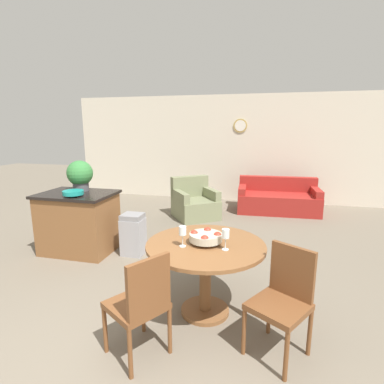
{
  "coord_description": "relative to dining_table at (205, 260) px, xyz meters",
  "views": [
    {
      "loc": [
        1.12,
        -1.58,
        1.86
      ],
      "look_at": [
        0.11,
        2.57,
        0.95
      ],
      "focal_mm": 28.0,
      "sensor_mm": 36.0,
      "label": 1
    }
  ],
  "objects": [
    {
      "name": "kitchen_island",
      "position": [
        -2.19,
        1.11,
        -0.12
      ],
      "size": [
        1.09,
        0.79,
        0.92
      ],
      "color": "brown",
      "rests_on": "ground_plane"
    },
    {
      "name": "wine_glass_left",
      "position": [
        -0.2,
        -0.13,
        0.32
      ],
      "size": [
        0.07,
        0.07,
        0.2
      ],
      "color": "silver",
      "rests_on": "dining_table"
    },
    {
      "name": "armchair",
      "position": [
        -0.88,
        3.28,
        -0.29
      ],
      "size": [
        1.16,
        1.16,
        0.85
      ],
      "rotation": [
        0.0,
        0.0,
        0.63
      ],
      "color": "#7A7F5B",
      "rests_on": "ground_plane"
    },
    {
      "name": "dining_chair_near_left",
      "position": [
        -0.38,
        -0.73,
        -0.07
      ],
      "size": [
        0.58,
        0.58,
        0.91
      ],
      "rotation": [
        0.0,
        0.0,
        7.29
      ],
      "color": "brown",
      "rests_on": "ground_plane"
    },
    {
      "name": "potted_plant",
      "position": [
        -2.22,
        1.27,
        0.59
      ],
      "size": [
        0.39,
        0.39,
        0.47
      ],
      "color": "#4C4C51",
      "rests_on": "kitchen_island"
    },
    {
      "name": "fruit_bowl",
      "position": [
        0.0,
        0.0,
        0.24
      ],
      "size": [
        0.32,
        0.32,
        0.13
      ],
      "color": "#B7B29E",
      "rests_on": "dining_table"
    },
    {
      "name": "dining_chair_near_right",
      "position": [
        0.73,
        -0.38,
        -0.07
      ],
      "size": [
        0.58,
        0.58,
        0.91
      ],
      "rotation": [
        0.0,
        0.0,
        8.86
      ],
      "color": "brown",
      "rests_on": "ground_plane"
    },
    {
      "name": "wall_back",
      "position": [
        -0.59,
        5.09,
        0.77
      ],
      "size": [
        8.0,
        0.09,
        2.7
      ],
      "color": "beige",
      "rests_on": "ground_plane"
    },
    {
      "name": "wine_glass_right",
      "position": [
        0.21,
        -0.11,
        0.32
      ],
      "size": [
        0.07,
        0.07,
        0.2
      ],
      "color": "silver",
      "rests_on": "dining_table"
    },
    {
      "name": "couch",
      "position": [
        0.85,
        4.18,
        -0.31
      ],
      "size": [
        1.8,
        0.98,
        0.75
      ],
      "rotation": [
        0.0,
        0.0,
        0.04
      ],
      "color": "maroon",
      "rests_on": "ground_plane"
    },
    {
      "name": "trash_bin",
      "position": [
        -1.34,
        1.19,
        -0.27
      ],
      "size": [
        0.32,
        0.29,
        0.63
      ],
      "color": "#9E9EA3",
      "rests_on": "ground_plane"
    },
    {
      "name": "teal_bowl",
      "position": [
        -2.1,
        0.9,
        0.39
      ],
      "size": [
        0.29,
        0.29,
        0.08
      ],
      "color": "teal",
      "rests_on": "kitchen_island"
    },
    {
      "name": "dining_table",
      "position": [
        0.0,
        0.0,
        0.0
      ],
      "size": [
        1.18,
        1.18,
        0.75
      ],
      "color": "brown",
      "rests_on": "ground_plane"
    }
  ]
}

